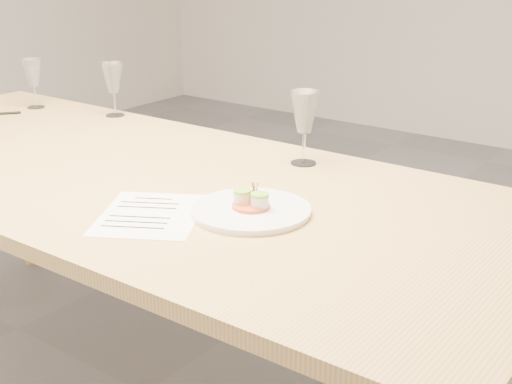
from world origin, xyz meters
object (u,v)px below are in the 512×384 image
Objects in this scene: dining_table at (132,193)px; wine_glass_1 at (113,79)px; wine_glass_2 at (305,113)px; ballpoint_pen at (1,113)px; dinner_plate at (251,209)px; wine_glass_0 at (33,74)px; recipe_sheet at (151,214)px.

dining_table is 12.16× the size of wine_glass_1.
dining_table is at bearing -135.87° from wine_glass_2.
ballpoint_pen is 1.26m from wine_glass_2.
wine_glass_1 reaches higher than dinner_plate.
wine_glass_2 is at bearing -44.10° from ballpoint_pen.
wine_glass_1 is (0.35, 0.24, 0.13)m from ballpoint_pen.
ballpoint_pen is 0.45m from wine_glass_1.
wine_glass_2 is (1.24, 0.16, 0.15)m from ballpoint_pen.
ballpoint_pen is 0.54× the size of wine_glass_2.
wine_glass_0 is at bearing -165.21° from wine_glass_1.
dinner_plate is at bearing -62.00° from ballpoint_pen.
recipe_sheet is 1.97× the size of wine_glass_0.
recipe_sheet is 1.24m from ballpoint_pen.
recipe_sheet is (-0.19, -0.15, -0.01)m from dinner_plate.
dining_table is 20.82× the size of ballpoint_pen.
wine_glass_0 is (-1.36, 0.40, 0.12)m from dinner_plate.
dinner_plate is at bearing 8.21° from recipe_sheet.
wine_glass_1 is at bearing 112.04° from recipe_sheet.
wine_glass_2 is at bearing 53.11° from recipe_sheet.
wine_glass_2 is (0.89, -0.08, 0.01)m from wine_glass_1.
wine_glass_0 is (-1.17, 0.55, 0.13)m from recipe_sheet.
wine_glass_2 is at bearing -5.28° from wine_glass_1.
wine_glass_0 is (-0.88, 0.34, 0.20)m from dining_table.
dining_table is 0.55m from wine_glass_2.
recipe_sheet is at bearing -36.34° from dining_table.
dining_table is 0.37m from recipe_sheet.
ballpoint_pen is at bearing 169.51° from dinner_plate.
ballpoint_pen is 0.20m from wine_glass_0.
wine_glass_2 is at bearing 0.45° from wine_glass_0.
wine_glass_2 reaches higher than recipe_sheet.
wine_glass_1 reaches higher than wine_glass_0.
wine_glass_2 reaches higher than dining_table.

